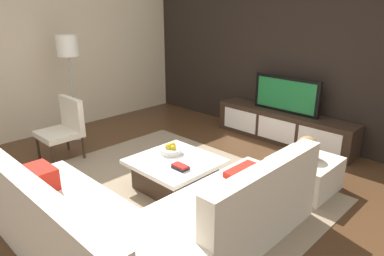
# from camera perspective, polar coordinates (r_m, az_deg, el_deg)

# --- Properties ---
(ground_plane) EXTENTS (14.00, 14.00, 0.00)m
(ground_plane) POSITION_cam_1_polar(r_m,az_deg,el_deg) (4.23, -2.77, -10.66)
(ground_plane) COLOR #4C301C
(feature_wall_back) EXTENTS (6.40, 0.12, 2.80)m
(feature_wall_back) POSITION_cam_1_polar(r_m,az_deg,el_deg) (5.88, 17.05, 11.55)
(feature_wall_back) COLOR black
(feature_wall_back) RESTS_ON ground
(side_wall_left) EXTENTS (0.12, 5.20, 2.80)m
(side_wall_left) POSITION_cam_1_polar(r_m,az_deg,el_deg) (6.52, -21.57, 11.74)
(side_wall_left) COLOR beige
(side_wall_left) RESTS_ON ground
(area_rug) EXTENTS (3.41, 2.75, 0.01)m
(area_rug) POSITION_cam_1_polar(r_m,az_deg,el_deg) (4.29, -3.70, -10.13)
(area_rug) COLOR gray
(area_rug) RESTS_ON ground
(media_console) EXTENTS (2.31, 0.45, 0.50)m
(media_console) POSITION_cam_1_polar(r_m,az_deg,el_deg) (5.87, 14.57, 0.19)
(media_console) COLOR #332319
(media_console) RESTS_ON ground
(television) EXTENTS (1.11, 0.06, 0.56)m
(television) POSITION_cam_1_polar(r_m,az_deg,el_deg) (5.73, 15.01, 5.23)
(television) COLOR black
(television) RESTS_ON media_console
(sectional_couch) EXTENTS (2.31, 2.44, 0.83)m
(sectional_couch) POSITION_cam_1_polar(r_m,az_deg,el_deg) (3.29, -7.49, -14.62)
(sectional_couch) COLOR beige
(sectional_couch) RESTS_ON ground
(coffee_table) EXTENTS (0.94, 0.92, 0.38)m
(coffee_table) POSITION_cam_1_polar(r_m,az_deg,el_deg) (4.26, -2.75, -7.36)
(coffee_table) COLOR #332319
(coffee_table) RESTS_ON ground
(accent_chair_near) EXTENTS (0.55, 0.53, 0.87)m
(accent_chair_near) POSITION_cam_1_polar(r_m,az_deg,el_deg) (5.35, -19.96, 0.44)
(accent_chair_near) COLOR #332319
(accent_chair_near) RESTS_ON ground
(floor_lamp) EXTENTS (0.33, 0.33, 1.68)m
(floor_lamp) POSITION_cam_1_polar(r_m,az_deg,el_deg) (5.92, -19.46, 11.56)
(floor_lamp) COLOR #A5A5AA
(floor_lamp) RESTS_ON ground
(ottoman) EXTENTS (0.70, 0.70, 0.40)m
(ottoman) POSITION_cam_1_polar(r_m,az_deg,el_deg) (4.47, 17.70, -7.00)
(ottoman) COLOR beige
(ottoman) RESTS_ON ground
(fruit_bowl) EXTENTS (0.28, 0.28, 0.14)m
(fruit_bowl) POSITION_cam_1_polar(r_m,az_deg,el_deg) (4.34, -3.45, -3.53)
(fruit_bowl) COLOR silver
(fruit_bowl) RESTS_ON coffee_table
(decorative_ball) EXTENTS (0.27, 0.27, 0.27)m
(decorative_ball) POSITION_cam_1_polar(r_m,az_deg,el_deg) (4.33, 18.15, -3.01)
(decorative_ball) COLOR #997247
(decorative_ball) RESTS_ON ottoman
(book_stack) EXTENTS (0.19, 0.13, 0.05)m
(book_stack) POSITION_cam_1_polar(r_m,az_deg,el_deg) (3.95, -1.90, -6.30)
(book_stack) COLOR #1E232D
(book_stack) RESTS_ON coffee_table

